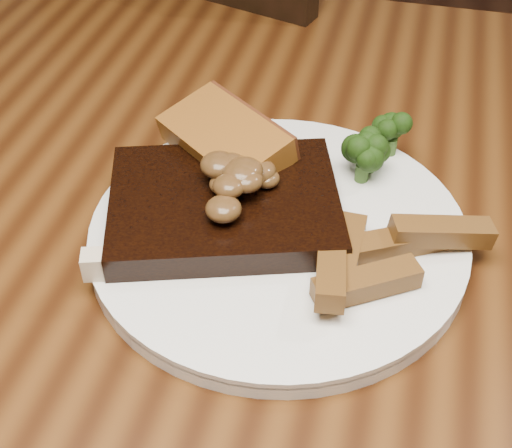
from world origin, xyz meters
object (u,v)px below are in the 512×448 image
(steak, at_px, (225,207))
(garlic_bread, at_px, (225,159))
(potato_wedges, at_px, (382,249))
(dining_table, at_px, (276,333))
(plate, at_px, (278,236))
(chair_far, at_px, (220,109))

(steak, distance_m, garlic_bread, 0.06)
(garlic_bread, distance_m, potato_wedges, 0.16)
(dining_table, xyz_separation_m, garlic_bread, (-0.06, 0.07, 0.12))
(plate, height_order, steak, steak)
(plate, relative_size, steak, 1.67)
(plate, bearing_deg, potato_wedges, -10.33)
(dining_table, distance_m, chair_far, 0.61)
(potato_wedges, bearing_deg, steak, 172.17)
(garlic_bread, bearing_deg, dining_table, -13.39)
(garlic_bread, height_order, potato_wedges, same)
(potato_wedges, bearing_deg, dining_table, 178.89)
(chair_far, xyz_separation_m, steak, (0.17, -0.53, 0.28))
(chair_far, height_order, steak, chair_far)
(plate, bearing_deg, dining_table, -77.09)
(plate, relative_size, garlic_bread, 2.65)
(dining_table, height_order, garlic_bread, garlic_bread)
(garlic_bread, xyz_separation_m, potato_wedges, (0.14, -0.07, 0.00))
(dining_table, relative_size, garlic_bread, 14.99)
(plate, distance_m, potato_wedges, 0.08)
(garlic_bread, bearing_deg, potato_wedges, 8.03)
(garlic_bread, bearing_deg, steak, -37.94)
(dining_table, height_order, potato_wedges, potato_wedges)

